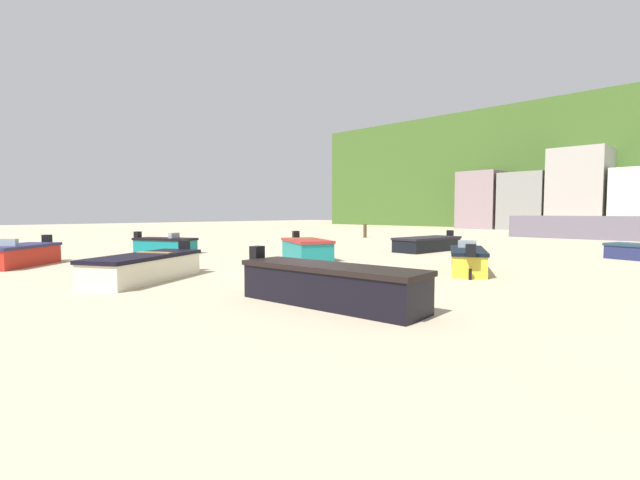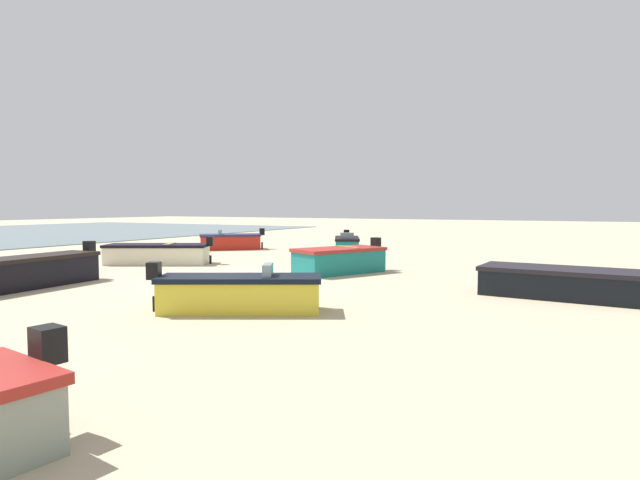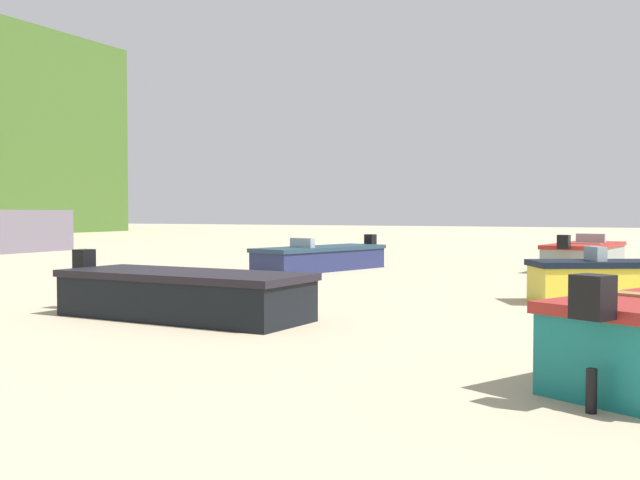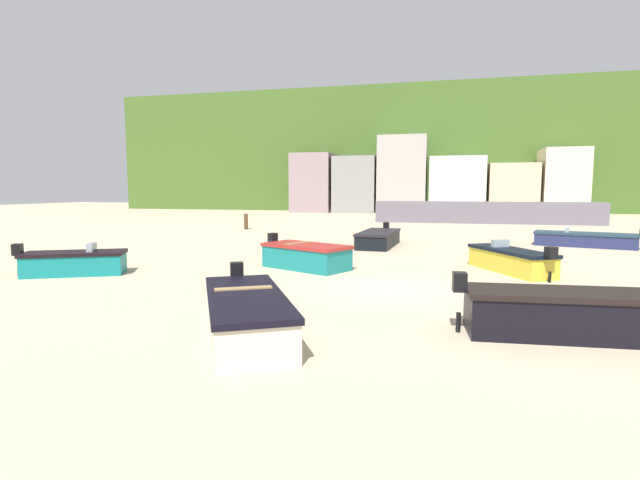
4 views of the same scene
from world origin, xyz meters
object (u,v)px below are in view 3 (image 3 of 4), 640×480
at_px(boat_navy_5, 321,258).
at_px(boat_grey_6, 584,256).
at_px(boat_yellow_3, 628,281).
at_px(boat_black_4, 183,294).

distance_m(boat_navy_5, boat_grey_6, 8.18).
xyz_separation_m(boat_yellow_3, boat_grey_6, (8.51, 1.73, -0.01)).
xyz_separation_m(boat_yellow_3, boat_navy_5, (4.95, 9.10, -0.06)).
relative_size(boat_yellow_3, boat_navy_5, 0.77).
bearing_deg(boat_grey_6, boat_navy_5, -146.42).
height_order(boat_yellow_3, boat_black_4, boat_yellow_3).
distance_m(boat_yellow_3, boat_grey_6, 8.68).
relative_size(boat_black_4, boat_navy_5, 0.93).
distance_m(boat_yellow_3, boat_navy_5, 10.36).
distance_m(boat_black_4, boat_grey_6, 14.95).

